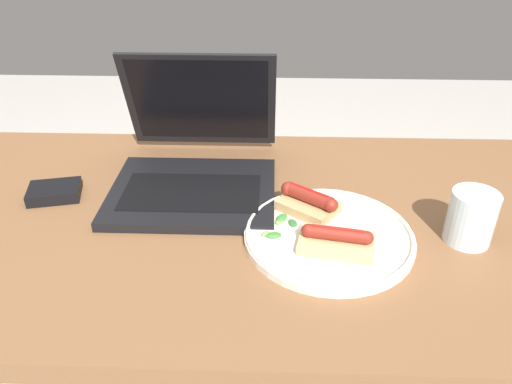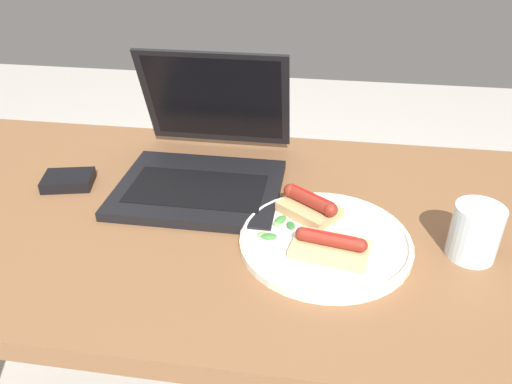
% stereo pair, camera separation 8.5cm
% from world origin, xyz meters
% --- Properties ---
extents(desk, '(1.39, 0.68, 0.73)m').
position_xyz_m(desk, '(0.00, 0.00, 0.65)').
color(desk, brown).
rests_on(desk, ground_plane).
extents(laptop, '(0.31, 0.34, 0.24)m').
position_xyz_m(laptop, '(-0.05, 0.11, 0.77)').
color(laptop, black).
rests_on(laptop, desk).
extents(plate, '(0.28, 0.28, 0.02)m').
position_xyz_m(plate, '(0.20, -0.07, 0.74)').
color(plate, silver).
rests_on(plate, desk).
extents(sausage_toast_left, '(0.13, 0.09, 0.04)m').
position_xyz_m(sausage_toast_left, '(0.21, -0.11, 0.76)').
color(sausage_toast_left, tan).
rests_on(sausage_toast_left, plate).
extents(sausage_toast_middle, '(0.12, 0.12, 0.05)m').
position_xyz_m(sausage_toast_middle, '(0.17, -0.00, 0.76)').
color(sausage_toast_middle, tan).
rests_on(sausage_toast_middle, plate).
extents(salad_pile, '(0.07, 0.08, 0.01)m').
position_xyz_m(salad_pile, '(0.12, -0.05, 0.75)').
color(salad_pile, '#2D662D').
rests_on(salad_pile, plate).
extents(drinking_glass, '(0.08, 0.08, 0.09)m').
position_xyz_m(drinking_glass, '(0.43, -0.06, 0.77)').
color(drinking_glass, silver).
rests_on(drinking_glass, desk).
extents(external_drive, '(0.11, 0.09, 0.02)m').
position_xyz_m(external_drive, '(-0.31, 0.05, 0.74)').
color(external_drive, black).
rests_on(external_drive, desk).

